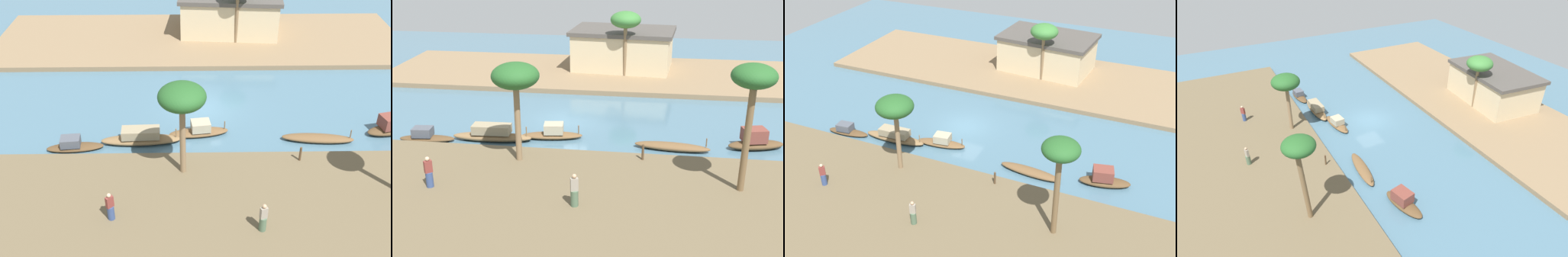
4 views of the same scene
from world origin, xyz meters
TOP-DOWN VIEW (x-y plane):
  - river_water at (0.00, 0.00)m, footprint 62.49×62.49m
  - riverbank_left at (0.00, -12.34)m, footprint 37.82×12.50m
  - riverbank_right at (0.00, 12.34)m, footprint 37.82×12.50m
  - sampan_with_tall_canopy at (12.42, -3.50)m, footprint 3.72×1.96m
  - sampan_open_hull at (-8.45, -5.07)m, footprint 3.67×1.34m
  - sampan_foreground at (7.31, -4.39)m, footprint 4.74×1.42m
  - sampan_midstream at (-0.41, -3.51)m, footprint 4.08×1.60m
  - sampan_near_left_bank at (-4.21, -4.41)m, footprint 5.21×1.32m
  - person_on_near_bank at (-5.15, -11.79)m, footprint 0.52×0.52m
  - person_by_mooring at (2.53, -12.72)m, footprint 0.48×0.48m
  - mooring_post at (5.57, -6.97)m, footprint 0.14×0.14m
  - palm_tree_left_near at (-1.46, -7.87)m, footprint 2.64×2.64m
  - palm_tree_left_far at (10.63, -10.15)m, footprint 2.15×2.15m
  - palm_tree_right_tall at (3.26, 11.06)m, footprint 2.68×2.68m
  - riverside_building at (2.89, 13.97)m, footprint 9.93×6.93m

SIDE VIEW (x-z plane):
  - river_water at x=0.00m, z-range 0.00..0.00m
  - riverbank_left at x=0.00m, z-range 0.00..0.42m
  - riverbank_right at x=0.00m, z-range 0.00..0.42m
  - sampan_foreground at x=7.31m, z-range -0.25..0.72m
  - sampan_open_hull at x=-8.45m, z-range -0.13..0.80m
  - sampan_midstream at x=-0.41m, z-range -0.15..0.87m
  - sampan_near_left_bank at x=-4.21m, z-range -0.11..0.99m
  - sampan_with_tall_canopy at x=12.42m, z-range -0.17..1.18m
  - mooring_post at x=5.57m, z-range 0.42..1.35m
  - person_by_mooring at x=2.53m, z-range 0.26..1.94m
  - person_on_near_bank at x=-5.15m, z-range 0.28..1.96m
  - riverside_building at x=2.89m, z-range 0.44..4.14m
  - palm_tree_left_near at x=-1.46m, z-range 2.41..8.11m
  - palm_tree_right_tall at x=3.26m, z-range 2.45..8.24m
  - palm_tree_left_far at x=10.63m, z-range 2.79..9.43m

